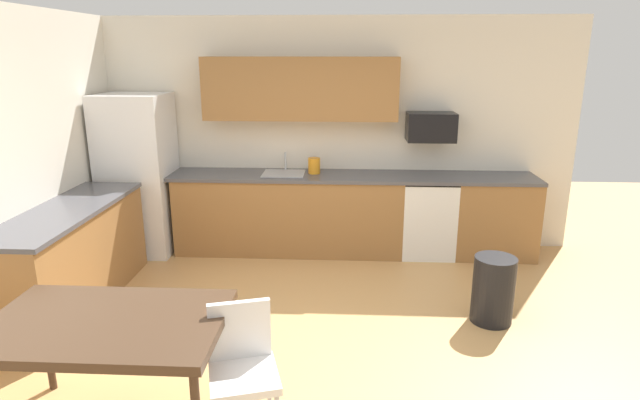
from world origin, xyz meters
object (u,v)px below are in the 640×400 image
(refrigerator, at_px, (138,175))
(oven_range, at_px, (427,216))
(microwave, at_px, (431,127))
(chair_near_table, at_px, (242,362))
(dining_table, at_px, (106,329))
(trash_bin, at_px, (493,290))
(kettle, at_px, (314,167))

(refrigerator, relative_size, oven_range, 2.03)
(microwave, xyz_separation_m, chair_near_table, (-1.55, -3.26, -0.98))
(oven_range, height_order, dining_table, oven_range)
(trash_bin, bearing_deg, chair_near_table, -141.13)
(microwave, distance_m, trash_bin, 2.12)
(chair_near_table, distance_m, kettle, 3.26)
(trash_bin, bearing_deg, refrigerator, 157.43)
(microwave, relative_size, dining_table, 0.39)
(oven_range, relative_size, dining_table, 0.65)
(oven_range, distance_m, dining_table, 3.96)
(dining_table, xyz_separation_m, trash_bin, (2.71, 1.55, -0.41))
(dining_table, bearing_deg, microwave, 54.21)
(chair_near_table, xyz_separation_m, trash_bin, (1.90, 1.53, -0.20))
(refrigerator, xyz_separation_m, oven_range, (3.36, 0.08, -0.47))
(microwave, bearing_deg, refrigerator, -176.93)
(oven_range, xyz_separation_m, microwave, (0.00, 0.10, 1.03))
(refrigerator, bearing_deg, trash_bin, -22.57)
(kettle, bearing_deg, dining_table, -107.83)
(refrigerator, relative_size, dining_table, 1.32)
(oven_range, height_order, chair_near_table, oven_range)
(kettle, bearing_deg, trash_bin, -44.96)
(chair_near_table, height_order, trash_bin, chair_near_table)
(oven_range, bearing_deg, microwave, 90.00)
(dining_table, distance_m, chair_near_table, 0.84)
(oven_range, height_order, trash_bin, oven_range)
(refrigerator, relative_size, microwave, 3.43)
(refrigerator, bearing_deg, oven_range, 1.36)
(microwave, distance_m, dining_table, 4.11)
(refrigerator, distance_m, dining_table, 3.26)
(refrigerator, height_order, kettle, refrigerator)
(trash_bin, relative_size, kettle, 3.00)
(refrigerator, height_order, oven_range, refrigerator)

